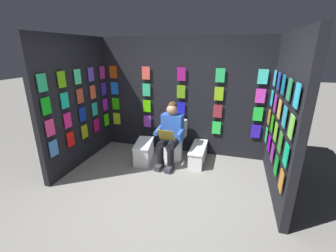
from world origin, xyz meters
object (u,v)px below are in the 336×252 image
Objects in this scene: comic_longbox_near at (198,154)px; comic_longbox_far at (144,151)px; person_reading at (170,133)px; toilet at (174,142)px.

comic_longbox_far reaches higher than comic_longbox_near.
comic_longbox_near is at bearing -156.52° from person_reading.
toilet is at bearing -5.51° from comic_longbox_near.
comic_longbox_near is at bearing 179.06° from toilet.
comic_longbox_near is 1.09× the size of comic_longbox_far.
person_reading is at bearing 177.43° from comic_longbox_far.
toilet is 0.53m from comic_longbox_near.
person_reading reaches higher than toilet.
toilet reaches higher than comic_longbox_near.
person_reading is at bearing 90.57° from toilet.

